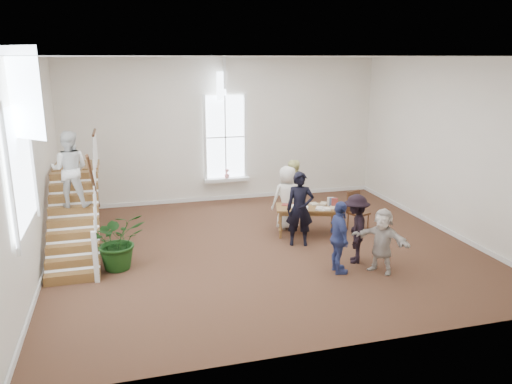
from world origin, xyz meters
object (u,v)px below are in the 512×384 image
object	(u,v)px
woman_cluster_a	(339,238)
woman_cluster_c	(382,241)
person_yellow	(292,191)
side_chair	(356,208)
woman_cluster_b	(356,229)
police_officer	(300,209)
library_table	(308,210)
elderly_woman	(287,198)
floor_plant	(118,240)

from	to	relation	value
woman_cluster_a	woman_cluster_c	world-z (taller)	woman_cluster_a
person_yellow	side_chair	size ratio (longest dim) A/B	1.68
woman_cluster_b	side_chair	size ratio (longest dim) A/B	1.48
police_officer	side_chair	world-z (taller)	police_officer
library_table	woman_cluster_a	size ratio (longest dim) A/B	1.11
woman_cluster_a	woman_cluster_c	distance (m)	0.93
elderly_woman	woman_cluster_a	world-z (taller)	elderly_woman
police_officer	person_yellow	distance (m)	1.80
floor_plant	side_chair	size ratio (longest dim) A/B	1.22
library_table	side_chair	bearing A→B (deg)	15.99
police_officer	person_yellow	bearing A→B (deg)	94.10
floor_plant	side_chair	bearing A→B (deg)	8.89
elderly_woman	side_chair	distance (m)	1.86
woman_cluster_c	side_chair	world-z (taller)	woman_cluster_c
floor_plant	side_chair	world-z (taller)	floor_plant
library_table	police_officer	distance (m)	0.83
woman_cluster_a	side_chair	world-z (taller)	woman_cluster_a
police_officer	floor_plant	xyz separation A→B (m)	(-4.30, -0.31, -0.27)
floor_plant	library_table	bearing A→B (deg)	11.40
police_officer	elderly_woman	world-z (taller)	police_officer
woman_cluster_a	side_chair	size ratio (longest dim) A/B	1.50
person_yellow	woman_cluster_c	size ratio (longest dim) A/B	1.25
woman_cluster_a	side_chair	xyz separation A→B (m)	(1.60, 2.43, -0.20)
library_table	elderly_woman	size ratio (longest dim) A/B	1.03
side_chair	floor_plant	bearing A→B (deg)	167.10
floor_plant	woman_cluster_b	bearing A→B (deg)	-11.28
side_chair	person_yellow	bearing A→B (deg)	120.60
person_yellow	woman_cluster_b	world-z (taller)	person_yellow
woman_cluster_b	woman_cluster_c	size ratio (longest dim) A/B	1.11
library_table	police_officer	world-z (taller)	police_officer
woman_cluster_a	woman_cluster_c	size ratio (longest dim) A/B	1.12
woman_cluster_c	floor_plant	xyz separation A→B (m)	(-5.43, 1.67, -0.06)
person_yellow	woman_cluster_c	bearing A→B (deg)	97.60
police_officer	elderly_woman	distance (m)	1.26
library_table	side_chair	size ratio (longest dim) A/B	1.66
woman_cluster_a	library_table	bearing A→B (deg)	0.60
elderly_woman	woman_cluster_b	world-z (taller)	elderly_woman
woman_cluster_c	person_yellow	bearing A→B (deg)	153.39
police_officer	side_chair	bearing A→B (deg)	36.36
library_table	elderly_woman	distance (m)	0.73
woman_cluster_b	side_chair	distance (m)	2.23
elderly_woman	person_yellow	distance (m)	0.58
person_yellow	police_officer	bearing A→B (deg)	73.59
library_table	floor_plant	size ratio (longest dim) A/B	1.36
floor_plant	elderly_woman	bearing A→B (deg)	19.58
person_yellow	side_chair	distance (m)	1.83
police_officer	woman_cluster_a	world-z (taller)	police_officer
library_table	elderly_woman	bearing A→B (deg)	136.25
library_table	side_chair	world-z (taller)	side_chair
library_table	floor_plant	xyz separation A→B (m)	(-4.75, -0.96, -0.02)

